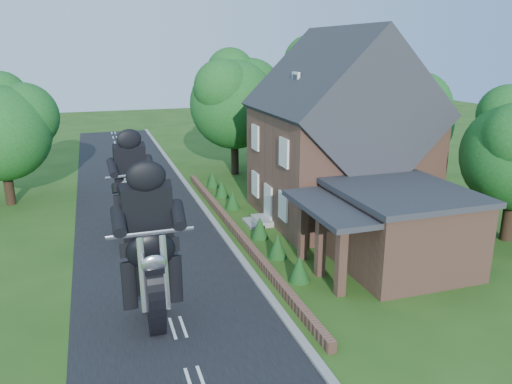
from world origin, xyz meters
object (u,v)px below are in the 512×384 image
object	(u,v)px
annex	(396,226)
garden_wall	(235,230)
motorcycle_lead	(153,300)
house	(339,139)
motorcycle_follow	(134,222)

from	to	relation	value
annex	garden_wall	bearing A→B (deg)	133.84
garden_wall	motorcycle_lead	distance (m)	8.99
garden_wall	motorcycle_lead	size ratio (longest dim) A/B	11.84
motorcycle_lead	annex	bearing A→B (deg)	-172.04
garden_wall	house	distance (m)	7.52
motorcycle_lead	motorcycle_follow	distance (m)	8.53
motorcycle_lead	house	bearing A→B (deg)	-143.85
garden_wall	house	xyz separation A→B (m)	(6.19, 1.00, 4.14)
motorcycle_follow	annex	bearing A→B (deg)	136.91
house	annex	world-z (taller)	house
garden_wall	annex	size ratio (longest dim) A/B	3.12
garden_wall	annex	world-z (taller)	annex
motorcycle_follow	garden_wall	bearing A→B (deg)	157.69
motorcycle_lead	motorcycle_follow	size ratio (longest dim) A/B	1.06
house	garden_wall	bearing A→B (deg)	-170.83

